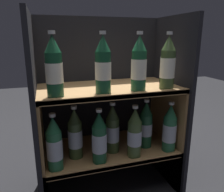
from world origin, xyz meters
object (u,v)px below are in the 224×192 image
bottle_lower_front_2 (135,134)px  bottle_upper_front_2 (139,65)px  bottle_lower_front_0 (54,145)px  bottle_lower_back_1 (112,130)px  bottle_lower_front_1 (99,139)px  bottle_lower_back_2 (146,126)px  bottle_lower_back_0 (75,135)px  bottle_lower_front_3 (170,129)px  bottle_upper_front_3 (168,64)px  bottle_upper_front_1 (103,66)px  bottle_upper_front_0 (54,68)px

bottle_lower_front_2 → bottle_upper_front_2: bearing=0.0°
bottle_upper_front_2 → bottle_lower_front_2: bottle_upper_front_2 is taller
bottle_upper_front_2 → bottle_lower_front_0: size_ratio=1.00×
bottle_lower_front_0 → bottle_lower_back_1: bearing=15.0°
bottle_upper_front_2 → bottle_lower_front_1: bearing=180.0°
bottle_lower_front_0 → bottle_lower_back_2: same height
bottle_lower_back_0 → bottle_lower_back_2: 0.37m
bottle_upper_front_2 → bottle_lower_front_3: bottle_upper_front_2 is taller
bottle_lower_front_2 → bottle_lower_front_3: 0.19m
bottle_upper_front_3 → bottle_lower_front_0: (-0.54, 0.00, -0.33)m
bottle_upper_front_1 → bottle_lower_front_1: (-0.02, 0.00, -0.33)m
bottle_lower_front_3 → bottle_lower_back_1: 0.29m
bottle_lower_front_3 → bottle_lower_back_0: same height
bottle_upper_front_2 → bottle_lower_front_0: bearing=180.0°
bottle_lower_front_0 → bottle_lower_front_3: (0.57, -0.00, -0.00)m
bottle_upper_front_0 → bottle_upper_front_2: same height
bottle_lower_front_3 → bottle_lower_back_2: size_ratio=1.00×
bottle_lower_front_1 → bottle_lower_back_1: same height
bottle_lower_back_0 → bottle_lower_front_2: bearing=-15.6°
bottle_lower_front_1 → bottle_upper_front_2: bearing=0.0°
bottle_lower_back_1 → bottle_lower_back_2: (0.18, 0.00, 0.00)m
bottle_upper_front_3 → bottle_lower_front_0: bottle_upper_front_3 is taller
bottle_lower_back_0 → bottle_upper_front_0: bearing=-136.0°
bottle_upper_front_1 → bottle_upper_front_0: bearing=180.0°
bottle_lower_front_1 → bottle_lower_front_3: bearing=-0.0°
bottle_lower_back_1 → bottle_upper_front_2: bearing=-38.0°
bottle_lower_front_2 → bottle_lower_back_2: (0.10, 0.08, 0.00)m
bottle_upper_front_3 → bottle_lower_front_0: size_ratio=1.00×
bottle_lower_front_2 → bottle_lower_back_2: 0.12m
bottle_upper_front_0 → bottle_lower_front_3: size_ratio=1.00×
bottle_upper_front_2 → bottle_lower_front_2: (-0.01, 0.00, -0.33)m
bottle_lower_front_1 → bottle_lower_back_1: bearing=41.4°
bottle_lower_front_0 → bottle_upper_front_0: bearing=0.0°
bottle_upper_front_2 → bottle_lower_back_1: (-0.10, 0.08, -0.33)m
bottle_lower_front_0 → bottle_upper_front_1: bearing=-0.0°
bottle_lower_front_2 → bottle_lower_back_1: 0.12m
bottle_upper_front_0 → bottle_lower_front_0: 0.34m
bottle_upper_front_3 → bottle_lower_front_2: bottle_upper_front_3 is taller
bottle_upper_front_1 → bottle_lower_front_2: (0.15, 0.00, -0.33)m
bottle_upper_front_1 → bottle_lower_back_0: size_ratio=1.00×
bottle_lower_front_0 → bottle_lower_front_3: same height
bottle_upper_front_2 → bottle_lower_front_1: 0.38m
bottle_upper_front_3 → bottle_lower_front_3: bearing=-0.0°
bottle_upper_front_3 → bottle_lower_back_2: size_ratio=1.00×
bottle_upper_front_0 → bottle_lower_back_1: 0.44m
bottle_lower_front_0 → bottle_lower_back_1: size_ratio=1.00×
bottle_upper_front_2 → bottle_lower_back_1: bearing=142.0°
bottle_lower_back_0 → bottle_lower_front_0: bearing=-142.4°
bottle_upper_front_1 → bottle_upper_front_2: (0.17, 0.00, -0.00)m
bottle_upper_front_0 → bottle_lower_front_1: (0.18, 0.00, -0.33)m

